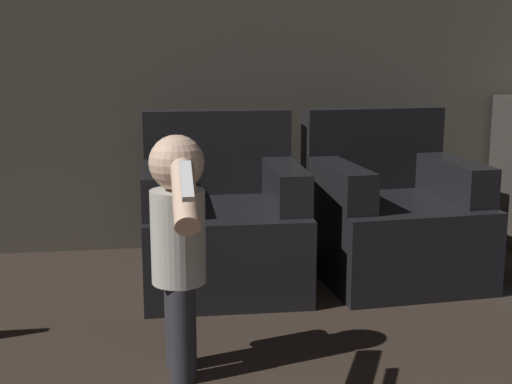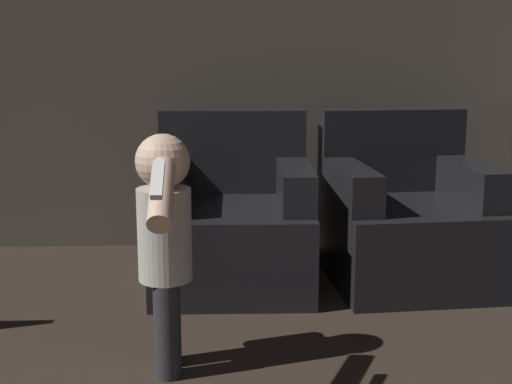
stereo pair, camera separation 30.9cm
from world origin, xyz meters
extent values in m
cube|color=#51493F|center=(0.00, 4.50, 1.30)|extent=(8.40, 0.05, 2.60)
cube|color=black|center=(0.04, 3.71, 0.21)|extent=(0.81, 0.86, 0.42)
cube|color=black|center=(0.05, 4.05, 0.65)|extent=(0.79, 0.18, 0.45)
cube|color=black|center=(-0.27, 3.72, 0.52)|extent=(0.18, 0.68, 0.20)
cube|color=black|center=(0.36, 3.70, 0.52)|extent=(0.18, 0.68, 0.20)
cube|color=black|center=(0.95, 3.71, 0.21)|extent=(0.85, 0.90, 0.42)
cube|color=black|center=(0.93, 4.05, 0.65)|extent=(0.80, 0.22, 0.45)
cube|color=black|center=(0.64, 3.69, 0.52)|extent=(0.21, 0.69, 0.20)
cube|color=black|center=(1.27, 3.73, 0.52)|extent=(0.21, 0.69, 0.20)
cylinder|color=#28282D|center=(-0.22, 2.67, 0.18)|extent=(0.10, 0.10, 0.36)
cylinder|color=#28282D|center=(-0.23, 2.78, 0.18)|extent=(0.10, 0.10, 0.36)
cylinder|color=#B7B2A8|center=(-0.22, 2.73, 0.53)|extent=(0.20, 0.20, 0.34)
sphere|color=beige|center=(-0.22, 2.73, 0.81)|extent=(0.20, 0.20, 0.20)
cylinder|color=beige|center=(-0.24, 2.85, 0.52)|extent=(0.08, 0.08, 0.29)
cylinder|color=beige|center=(-0.21, 2.48, 0.74)|extent=(0.08, 0.29, 0.22)
cube|color=white|center=(-0.21, 2.35, 0.81)|extent=(0.04, 0.16, 0.10)
camera|label=1|loc=(-0.32, 0.22, 1.21)|focal=50.00mm
camera|label=2|loc=(-0.01, 0.19, 1.21)|focal=50.00mm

